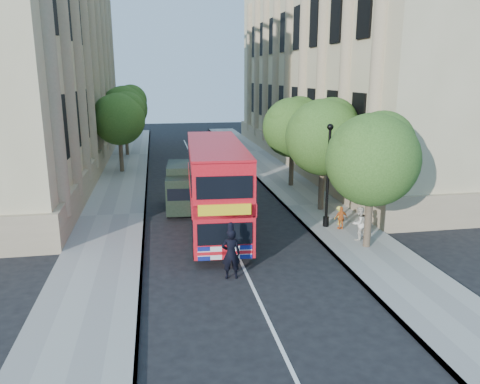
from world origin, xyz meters
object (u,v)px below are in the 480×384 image
lamp_post (328,180)px  woman_pedestrian (359,223)px  double_decker_bus (216,185)px  box_van (184,189)px  police_constable (231,254)px

lamp_post → woman_pedestrian: bearing=-69.8°
double_decker_bus → woman_pedestrian: 6.96m
double_decker_bus → box_van: 4.49m
double_decker_bus → box_van: bearing=110.8°
box_van → police_constable: (1.15, -9.59, -0.28)m
double_decker_bus → box_van: size_ratio=2.04×
lamp_post → box_van: 8.30m
double_decker_bus → box_van: (-1.31, 4.15, -1.12)m
woman_pedestrian → box_van: bearing=-63.3°
double_decker_bus → woman_pedestrian: double_decker_bus is taller
lamp_post → box_van: bearing=146.0°
police_constable → lamp_post: bearing=-136.6°
lamp_post → woman_pedestrian: size_ratio=3.27×
lamp_post → police_constable: size_ratio=2.61×
police_constable → double_decker_bus: bearing=-89.8°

